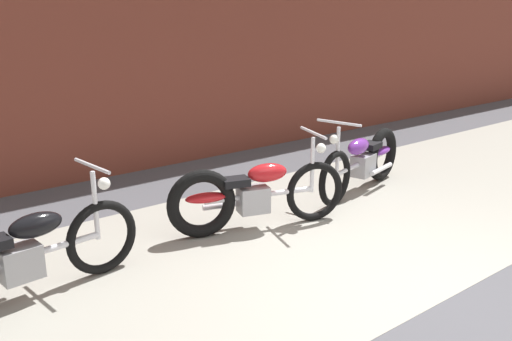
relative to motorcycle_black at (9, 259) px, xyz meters
The scene contains 5 objects.
ground_plane 3.48m from the motorcycle_black, 38.10° to the right, with size 80.00×80.00×0.00m, color #47474C.
sidewalk_slab 2.77m from the motorcycle_black, ahead, with size 36.00×3.50×0.01m, color gray.
motorcycle_black is the anchor object (origin of this frame).
motorcycle_red 2.41m from the motorcycle_black, ahead, with size 1.95×0.82×1.03m.
motorcycle_purple 4.50m from the motorcycle_black, ahead, with size 1.97×0.75×1.03m.
Camera 1 is at (-3.69, -2.23, 2.32)m, focal length 39.15 mm.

